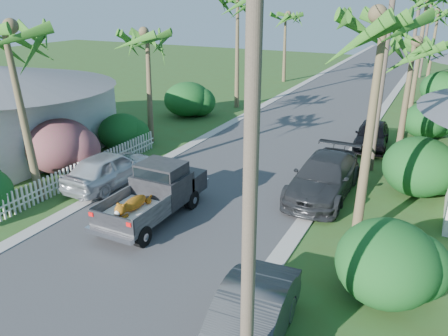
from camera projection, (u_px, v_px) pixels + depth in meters
The scene contains 28 objects.
ground at pixel (103, 280), 13.14m from camera, with size 120.00×120.00×0.00m, color #33501E.
road at pixel (323, 107), 33.89m from camera, with size 8.00×100.00×0.02m, color #38383A.
curb_left at pixel (271, 101), 35.69m from camera, with size 0.60×100.00×0.06m, color #A5A39E.
curb_right at pixel (381, 113), 32.06m from camera, with size 0.60×100.00×0.06m, color #A5A39E.
pickup_truck at pixel (158, 191), 16.77m from camera, with size 1.98×5.12×2.06m.
parked_car_rn at pixel (247, 325), 10.26m from camera, with size 1.59×4.57×1.51m, color #303336.
parked_car_rm at pixel (324, 177), 18.52m from camera, with size 2.32×5.70×1.65m, color #292B2E.
parked_car_rf at pixel (372, 135), 24.50m from camera, with size 1.74×4.32×1.47m, color black.
parked_car_ln at pixel (109, 168), 19.56m from camera, with size 1.87×4.65×1.59m, color silver.
palm_l_a at pixel (8, 28), 15.72m from camera, with size 4.40×4.40×8.20m.
palm_l_b at pixel (146, 33), 23.73m from camera, with size 4.40×4.40×7.40m.
palm_l_d at pixel (286, 14), 41.75m from camera, with size 4.40×4.40×7.70m.
palm_r_a at pixel (384, 17), 12.75m from camera, with size 4.40×4.40×8.70m.
palm_r_b at pixel (415, 43), 20.63m from camera, with size 4.40×4.40×7.20m.
palm_r_d at pixel (439, 11), 41.14m from camera, with size 4.40×4.40×8.00m.
shrub_l_b at pixel (60, 146), 20.94m from camera, with size 3.00×3.30×2.60m, color #BF1B65.
shrub_l_c at pixel (121, 132), 24.20m from camera, with size 2.40×2.64×2.00m, color #164E1F.
shrub_l_d at pixel (187, 99), 31.02m from camera, with size 3.20×3.52×2.40m, color #164E1F.
shrub_r_a at pixel (387, 262), 12.00m from camera, with size 2.80×3.08×2.30m, color #164E1F.
shrub_r_b at pixel (419, 167), 18.52m from camera, with size 3.00×3.30×2.50m, color #164E1F.
shrub_r_c at pixel (425, 121), 26.19m from camera, with size 2.60×2.86×2.10m, color #164E1F.
shrub_r_d at pixel (442, 88), 34.19m from camera, with size 3.20×3.52×2.60m, color #164E1F.
picket_fence at pixel (83, 171), 20.06m from camera, with size 0.10×11.00×1.00m, color white.
house_left at pixel (2, 113), 23.66m from camera, with size 9.00×8.00×4.60m.
utility_pole_a at pixel (250, 208), 7.44m from camera, with size 1.60×0.26×9.00m.
utility_pole_b at pixel (383, 76), 19.89m from camera, with size 1.60×0.26×9.00m.
utility_pole_c at pixel (413, 46), 32.34m from camera, with size 1.60×0.26×9.00m.
utility_pole_d at pixel (427, 32), 44.79m from camera, with size 1.60×0.26×9.00m.
Camera 1 is at (8.23, -8.15, 7.95)m, focal length 35.00 mm.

